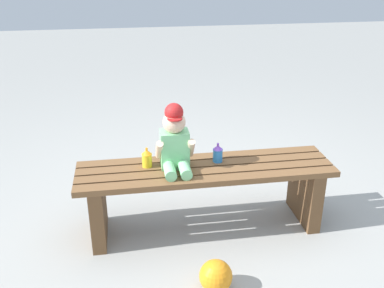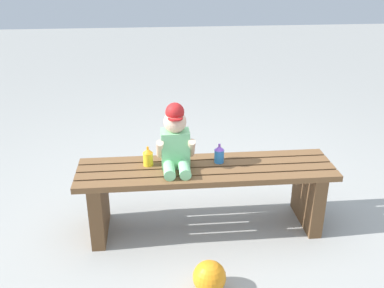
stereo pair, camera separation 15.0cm
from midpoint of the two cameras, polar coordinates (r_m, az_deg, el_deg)
name	(u,v)px [view 1 (the left image)]	position (r m, az deg, el deg)	size (l,w,h in m)	color
ground_plane	(205,226)	(2.92, 0.16, -10.56)	(16.00, 16.00, 0.00)	#999993
park_bench	(205,186)	(2.76, 0.17, -5.53)	(1.57, 0.39, 0.43)	brown
child_figure	(175,141)	(2.62, -3.88, 0.40)	(0.23, 0.27, 0.40)	#7FCC8C
sippy_cup_left	(147,158)	(2.70, -7.43, -1.80)	(0.06, 0.06, 0.12)	yellow
sippy_cup_right	(218,153)	(2.74, 1.78, -1.19)	(0.06, 0.06, 0.12)	#338CE5
toy_ball	(216,276)	(2.40, 1.22, -16.73)	(0.18, 0.18, 0.18)	orange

